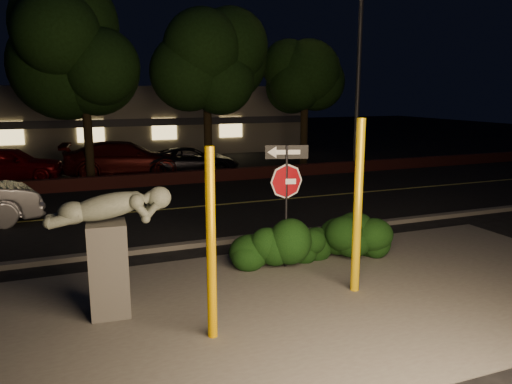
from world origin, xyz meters
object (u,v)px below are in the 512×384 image
at_px(parked_car_darkred, 125,159).
at_px(parked_car_dark, 191,161).
at_px(streetlight, 356,42).
at_px(yellow_pole_left, 211,245).
at_px(yellow_pole_right, 358,207).
at_px(parked_car_red, 8,164).
at_px(sculpture, 109,239).
at_px(signpost, 286,182).

height_order(parked_car_darkred, parked_car_dark, parked_car_darkred).
bearing_deg(streetlight, parked_car_dark, 158.16).
bearing_deg(yellow_pole_left, yellow_pole_right, 14.02).
bearing_deg(parked_car_dark, parked_car_red, 93.45).
relative_size(yellow_pole_right, sculpture, 1.51).
height_order(yellow_pole_right, signpost, yellow_pole_right).
bearing_deg(parked_car_red, signpost, -146.29).
distance_m(yellow_pole_left, parked_car_dark, 15.59).
distance_m(yellow_pole_left, sculpture, 1.94).
relative_size(yellow_pole_left, parked_car_darkred, 0.55).
xyz_separation_m(yellow_pole_left, parked_car_darkred, (0.71, 15.66, -0.70)).
bearing_deg(signpost, parked_car_red, 132.84).
relative_size(yellow_pole_left, streetlight, 0.30).
xyz_separation_m(yellow_pole_right, parked_car_red, (-7.05, 15.49, -0.89)).
relative_size(yellow_pole_right, parked_car_darkred, 0.61).
bearing_deg(signpost, streetlight, 70.09).
height_order(streetlight, parked_car_dark, streetlight).
bearing_deg(parked_car_darkred, sculpture, 179.19).
relative_size(parked_car_red, parked_car_darkred, 0.81).
xyz_separation_m(streetlight, parked_car_dark, (-7.53, 1.54, -5.34)).
distance_m(yellow_pole_right, parked_car_darkred, 15.11).
distance_m(yellow_pole_right, signpost, 1.82).
distance_m(sculpture, parked_car_dark, 14.62).
height_order(yellow_pole_right, parked_car_red, yellow_pole_right).
relative_size(streetlight, parked_car_red, 2.31).
relative_size(yellow_pole_right, parked_car_dark, 0.75).
relative_size(signpost, parked_car_darkred, 0.49).
distance_m(signpost, streetlight, 14.76).
relative_size(sculpture, streetlight, 0.22).
height_order(yellow_pole_right, parked_car_darkred, yellow_pole_right).
relative_size(parked_car_darkred, parked_car_dark, 1.23).
bearing_deg(yellow_pole_left, parked_car_dark, 76.82).
bearing_deg(streetlight, signpost, -138.22).
xyz_separation_m(signpost, parked_car_darkred, (-1.66, 13.23, -1.10)).
bearing_deg(sculpture, yellow_pole_right, -4.15).
height_order(yellow_pole_right, sculpture, yellow_pole_right).
xyz_separation_m(yellow_pole_left, parked_car_dark, (3.55, 15.16, -0.88)).
relative_size(yellow_pole_left, parked_car_red, 0.68).
bearing_deg(parked_car_dark, yellow_pole_right, -170.44).
distance_m(signpost, parked_car_red, 15.26).
height_order(signpost, streetlight, streetlight).
bearing_deg(parked_car_red, parked_car_dark, -89.28).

